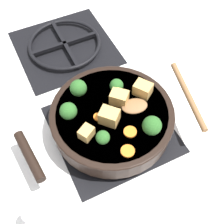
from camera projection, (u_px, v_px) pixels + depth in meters
name	position (u px, v px, depth m)	size (l,w,h in m)	color
ground_plane	(112.00, 130.00, 0.87)	(2.40, 2.40, 0.00)	white
front_burner_grate	(112.00, 127.00, 0.86)	(0.31, 0.31, 0.03)	black
rear_burner_grate	(65.00, 45.00, 1.04)	(0.31, 0.31, 0.03)	black
skillet_pan	(111.00, 118.00, 0.82)	(0.41, 0.32, 0.06)	black
wooden_spoon	(165.00, 100.00, 0.81)	(0.21, 0.22, 0.02)	brown
tofu_cube_center_large	(109.00, 116.00, 0.77)	(0.05, 0.04, 0.04)	tan
tofu_cube_near_handle	(86.00, 133.00, 0.75)	(0.04, 0.03, 0.03)	tan
tofu_cube_east_chunk	(143.00, 89.00, 0.82)	(0.04, 0.04, 0.04)	tan
tofu_cube_west_chunk	(119.00, 98.00, 0.80)	(0.04, 0.04, 0.04)	tan
broccoli_floret_near_spoon	(78.00, 88.00, 0.81)	(0.04, 0.04, 0.05)	#709956
broccoli_floret_center_top	(117.00, 86.00, 0.82)	(0.04, 0.04, 0.04)	#709956
broccoli_floret_east_rim	(68.00, 111.00, 0.77)	(0.04, 0.04, 0.05)	#709956
broccoli_floret_west_rim	(103.00, 138.00, 0.73)	(0.03, 0.03, 0.04)	#709956
broccoli_floret_north_edge	(152.00, 126.00, 0.74)	(0.05, 0.05, 0.05)	#709956
carrot_slice_orange_thin	(97.00, 116.00, 0.79)	(0.02, 0.02, 0.01)	orange
carrot_slice_near_center	(130.00, 132.00, 0.76)	(0.03, 0.03, 0.01)	orange
carrot_slice_edge_slice	(128.00, 151.00, 0.73)	(0.03, 0.03, 0.01)	orange
salt_shaker	(33.00, 220.00, 0.68)	(0.04, 0.04, 0.09)	white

